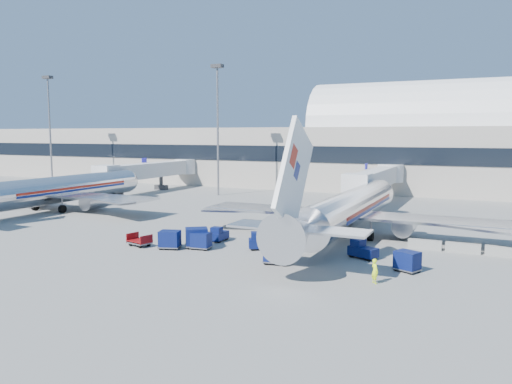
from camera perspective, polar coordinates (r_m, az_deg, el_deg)
The scene contains 21 objects.
ground at distance 52.68m, azimuth -1.46°, elevation -5.10°, with size 260.00×260.00×0.00m, color gray.
terminal at distance 108.52m, azimuth 5.42°, elevation 4.92°, with size 170.00×28.15×21.00m.
airliner_main at distance 52.85m, azimuth 10.50°, elevation -1.95°, with size 32.00×37.26×12.07m.
airliner_mid at distance 75.27m, azimuth -22.14°, elevation 0.21°, with size 32.00×37.26×12.07m.
jetbridge_near at distance 78.74m, azimuth 13.72°, elevation 1.50°, with size 4.40×27.50×6.25m.
jetbridge_mid at distance 96.30m, azimuth -11.59°, elevation 2.46°, with size 4.40×27.50×6.25m.
mast_far_west at distance 112.81m, azimuth -22.56°, elevation 8.21°, with size 2.00×1.20×22.60m.
mast_west at distance 87.58m, azimuth -4.41°, elevation 9.29°, with size 2.00×1.20×22.60m.
barrier_near at distance 49.43m, azimuth 18.73°, elevation -5.70°, with size 3.00×0.55×0.90m, color #9E9E96.
barrier_mid at distance 49.20m, azimuth 22.57°, elevation -5.92°, with size 3.00×0.55×0.90m, color #9E9E96.
barrier_far at distance 49.18m, azimuth 26.43°, elevation -6.11°, with size 3.00×0.55×0.90m, color #9E9E96.
tug_lead at distance 46.69m, azimuth 0.60°, elevation -5.69°, with size 2.82×2.31×1.64m.
tug_right at distance 44.52m, azimuth 12.05°, elevation -6.47°, with size 2.76×2.07×1.61m.
tug_left at distance 50.44m, azimuth -4.31°, elevation -4.86°, with size 1.18×2.31×1.49m.
cart_train_a at distance 47.06m, azimuth -6.29°, elevation -5.50°, with size 1.94×1.56×1.59m.
cart_train_b at distance 47.70m, azimuth -6.80°, elevation -5.15°, with size 2.69×2.57×1.89m.
cart_train_c at distance 47.58m, azimuth -9.83°, elevation -5.34°, with size 2.30×1.99×1.72m.
cart_solo_near at distance 41.62m, azimuth 2.40°, elevation -6.91°, with size 2.26×1.85×1.82m.
cart_solo_far at distance 41.07m, azimuth 16.91°, elevation -7.53°, with size 2.25×2.03×1.62m.
cart_open_red at distance 49.40m, azimuth -13.13°, elevation -5.57°, with size 2.46×1.98×0.58m.
ramp_worker at distance 37.33m, azimuth 13.42°, elevation -8.78°, with size 0.66×0.43×1.81m, color #D6FF1A.
Camera 1 is at (23.19, -46.08, 10.71)m, focal length 35.00 mm.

